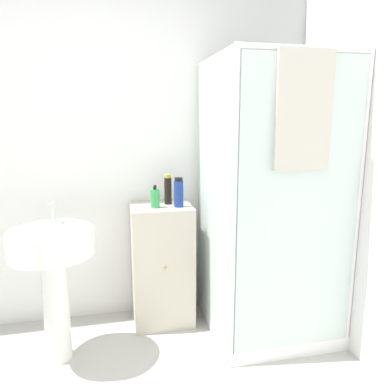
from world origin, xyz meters
name	(u,v)px	position (x,y,z in m)	size (l,w,h in m)	color
wall_back	(78,150)	(0.00, 1.70, 1.25)	(6.40, 0.06, 2.50)	white
shower_enclosure	(264,260)	(1.21, 1.19, 0.53)	(0.82, 0.85, 1.85)	white
vanity_cabinet	(162,264)	(0.55, 1.49, 0.44)	(0.42, 0.37, 0.87)	beige
sink	(53,262)	(-0.14, 1.18, 0.63)	(0.49, 0.49, 0.96)	white
soap_dispenser	(155,198)	(0.50, 1.44, 0.94)	(0.06, 0.07, 0.16)	green
shampoo_bottle_tall_black	(168,190)	(0.61, 1.53, 0.97)	(0.05, 0.05, 0.21)	black
shampoo_bottle_blue	(179,193)	(0.67, 1.43, 0.97)	(0.06, 0.06, 0.20)	navy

